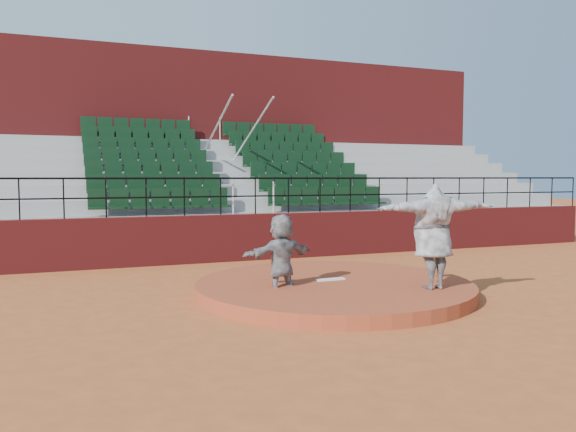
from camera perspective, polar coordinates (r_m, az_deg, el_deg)
The scene contains 9 objects.
ground at distance 11.37m, azimuth 4.68°, elevation -7.88°, with size 90.00×90.00×0.00m, color #AA5226.
pitchers_mound at distance 11.34m, azimuth 4.68°, elevation -7.26°, with size 5.50×5.50×0.25m, color #9C3F23.
pitching_rubber at distance 11.45m, azimuth 4.35°, elevation -6.44°, with size 0.60×0.15×0.03m, color white.
boundary_wall at distance 15.85m, azimuth -3.32°, elevation -2.12°, with size 24.00×0.30×1.30m, color maroon.
wall_railing at distance 15.77m, azimuth -3.34°, elevation 2.87°, with size 24.04×0.05×1.03m.
seating_deck at distance 19.28m, azimuth -6.72°, elevation 1.34°, with size 24.00×5.97×4.63m.
press_box_facade at distance 23.14m, azimuth -9.30°, elevation 6.95°, with size 24.00×3.00×7.10m, color maroon.
pitcher at distance 10.78m, azimuth 14.53°, elevation -2.01°, with size 2.42×0.66×1.97m, color black.
fielder at distance 10.71m, azimuth -0.69°, elevation -4.15°, with size 1.52×0.48×1.64m, color black.
Camera 1 is at (-4.93, -9.97, 2.34)m, focal length 35.00 mm.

